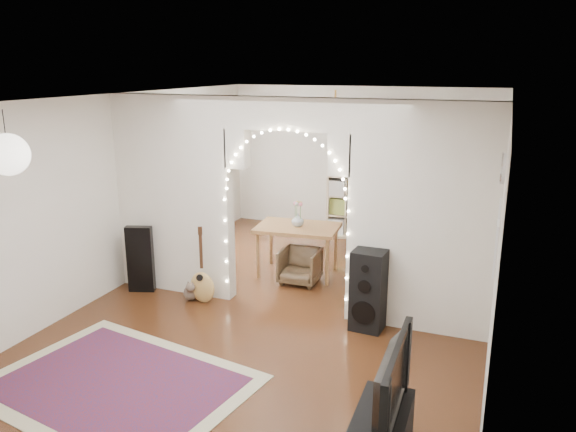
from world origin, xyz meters
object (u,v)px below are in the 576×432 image
(acoustic_guitar, at_px, (202,275))
(floor_speaker, at_px, (368,291))
(dining_chair_left, at_px, (300,266))
(dining_chair_right, at_px, (384,288))
(dining_table, at_px, (298,231))
(bookcase, at_px, (368,197))

(acoustic_guitar, relative_size, floor_speaker, 0.91)
(dining_chair_left, bearing_deg, acoustic_guitar, -131.96)
(acoustic_guitar, distance_m, dining_chair_right, 2.39)
(acoustic_guitar, bearing_deg, dining_table, 37.99)
(floor_speaker, bearing_deg, acoustic_guitar, -175.24)
(acoustic_guitar, xyz_separation_m, dining_table, (0.81, 1.45, 0.29))
(dining_table, xyz_separation_m, dining_chair_left, (0.16, -0.32, -0.43))
(acoustic_guitar, height_order, floor_speaker, acoustic_guitar)
(dining_chair_left, bearing_deg, floor_speaker, -42.31)
(dining_table, bearing_deg, acoustic_guitar, -124.70)
(floor_speaker, xyz_separation_m, dining_chair_right, (0.06, 0.66, -0.21))
(acoustic_guitar, relative_size, dining_chair_right, 1.47)
(dining_table, xyz_separation_m, dining_chair_right, (1.47, -0.75, -0.41))
(dining_chair_right, bearing_deg, dining_chair_left, 171.16)
(acoustic_guitar, height_order, dining_chair_right, acoustic_guitar)
(dining_chair_left, bearing_deg, dining_table, 114.74)
(floor_speaker, height_order, bookcase, bookcase)
(floor_speaker, xyz_separation_m, bookcase, (-0.88, 3.64, 0.26))
(dining_table, bearing_deg, floor_speaker, -50.33)
(acoustic_guitar, bearing_deg, dining_chair_right, -5.77)
(acoustic_guitar, bearing_deg, dining_chair_left, 26.67)
(dining_table, height_order, dining_chair_right, dining_table)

